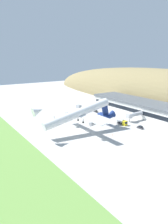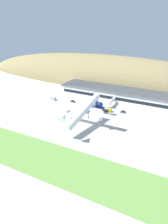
{
  "view_description": "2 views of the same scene",
  "coord_description": "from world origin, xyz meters",
  "px_view_note": "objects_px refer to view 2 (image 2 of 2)",
  "views": [
    {
      "loc": [
        95.66,
        -64.63,
        40.84
      ],
      "look_at": [
        -1.47,
        1.65,
        10.24
      ],
      "focal_mm": 35.0,
      "sensor_mm": 36.0,
      "label": 1
    },
    {
      "loc": [
        60.85,
        -115.3,
        64.06
      ],
      "look_at": [
        -0.86,
        -1.18,
        8.69
      ],
      "focal_mm": 35.0,
      "sensor_mm": 36.0,
      "label": 2
    }
  ],
  "objects_px": {
    "jetway_0": "(111,101)",
    "traffic_cone_0": "(112,123)",
    "service_car_0": "(123,112)",
    "fuel_truck": "(107,109)",
    "box_truck": "(52,98)",
    "service_car_1": "(73,101)",
    "cargo_airplane": "(84,111)",
    "terminal_building": "(118,93)"
  },
  "relations": [
    {
      "from": "cargo_airplane",
      "to": "service_car_0",
      "type": "bearing_deg",
      "value": 64.19
    },
    {
      "from": "cargo_airplane",
      "to": "fuel_truck",
      "type": "distance_m",
      "value": 30.16
    },
    {
      "from": "service_car_1",
      "to": "terminal_building",
      "type": "bearing_deg",
      "value": 39.26
    },
    {
      "from": "service_car_0",
      "to": "jetway_0",
      "type": "bearing_deg",
      "value": 147.28
    },
    {
      "from": "service_car_0",
      "to": "box_truck",
      "type": "height_order",
      "value": "box_truck"
    },
    {
      "from": "service_car_0",
      "to": "box_truck",
      "type": "relative_size",
      "value": 0.57
    },
    {
      "from": "jetway_0",
      "to": "traffic_cone_0",
      "type": "distance_m",
      "value": 31.48
    },
    {
      "from": "jetway_0",
      "to": "service_car_1",
      "type": "bearing_deg",
      "value": -167.81
    },
    {
      "from": "cargo_airplane",
      "to": "service_car_1",
      "type": "bearing_deg",
      "value": 130.71
    },
    {
      "from": "cargo_airplane",
      "to": "service_car_1",
      "type": "relative_size",
      "value": 12.34
    },
    {
      "from": "service_car_0",
      "to": "fuel_truck",
      "type": "bearing_deg",
      "value": -164.18
    },
    {
      "from": "cargo_airplane",
      "to": "jetway_0",
      "type": "bearing_deg",
      "value": 86.7
    },
    {
      "from": "cargo_airplane",
      "to": "traffic_cone_0",
      "type": "height_order",
      "value": "cargo_airplane"
    },
    {
      "from": "terminal_building",
      "to": "fuel_truck",
      "type": "relative_size",
      "value": 14.73
    },
    {
      "from": "terminal_building",
      "to": "cargo_airplane",
      "type": "height_order",
      "value": "cargo_airplane"
    },
    {
      "from": "terminal_building",
      "to": "traffic_cone_0",
      "type": "distance_m",
      "value": 48.87
    },
    {
      "from": "terminal_building",
      "to": "traffic_cone_0",
      "type": "bearing_deg",
      "value": -74.34
    },
    {
      "from": "terminal_building",
      "to": "cargo_airplane",
      "type": "distance_m",
      "value": 58.62
    },
    {
      "from": "cargo_airplane",
      "to": "service_car_0",
      "type": "distance_m",
      "value": 36.72
    },
    {
      "from": "fuel_truck",
      "to": "box_truck",
      "type": "relative_size",
      "value": 1.04
    },
    {
      "from": "service_car_0",
      "to": "fuel_truck",
      "type": "height_order",
      "value": "fuel_truck"
    },
    {
      "from": "service_car_0",
      "to": "fuel_truck",
      "type": "relative_size",
      "value": 0.55
    },
    {
      "from": "cargo_airplane",
      "to": "traffic_cone_0",
      "type": "bearing_deg",
      "value": 38.48
    },
    {
      "from": "terminal_building",
      "to": "jetway_0",
      "type": "relative_size",
      "value": 7.69
    },
    {
      "from": "cargo_airplane",
      "to": "fuel_truck",
      "type": "height_order",
      "value": "cargo_airplane"
    },
    {
      "from": "service_car_1",
      "to": "fuel_truck",
      "type": "relative_size",
      "value": 0.6
    },
    {
      "from": "jetway_0",
      "to": "fuel_truck",
      "type": "relative_size",
      "value": 1.91
    },
    {
      "from": "cargo_airplane",
      "to": "traffic_cone_0",
      "type": "xyz_separation_m",
      "value": [
        14.56,
        11.57,
        -9.97
      ]
    },
    {
      "from": "terminal_building",
      "to": "service_car_1",
      "type": "xyz_separation_m",
      "value": [
        -30.34,
        -24.8,
        -4.61
      ]
    },
    {
      "from": "service_car_0",
      "to": "traffic_cone_0",
      "type": "relative_size",
      "value": 6.55
    },
    {
      "from": "cargo_airplane",
      "to": "service_car_1",
      "type": "distance_m",
      "value": 45.34
    },
    {
      "from": "terminal_building",
      "to": "box_truck",
      "type": "relative_size",
      "value": 15.33
    },
    {
      "from": "box_truck",
      "to": "fuel_truck",
      "type": "bearing_deg",
      "value": -1.16
    },
    {
      "from": "service_car_0",
      "to": "traffic_cone_0",
      "type": "xyz_separation_m",
      "value": [
        -0.88,
        -20.35,
        -0.42
      ]
    },
    {
      "from": "jetway_0",
      "to": "fuel_truck",
      "type": "xyz_separation_m",
      "value": [
        1.48,
        -11.71,
        -2.43
      ]
    },
    {
      "from": "service_car_1",
      "to": "jetway_0",
      "type": "bearing_deg",
      "value": 12.19
    },
    {
      "from": "terminal_building",
      "to": "jetway_0",
      "type": "bearing_deg",
      "value": -87.17
    },
    {
      "from": "terminal_building",
      "to": "fuel_truck",
      "type": "bearing_deg",
      "value": -85.44
    },
    {
      "from": "jetway_0",
      "to": "service_car_1",
      "type": "relative_size",
      "value": 3.18
    },
    {
      "from": "cargo_airplane",
      "to": "box_truck",
      "type": "height_order",
      "value": "cargo_airplane"
    },
    {
      "from": "fuel_truck",
      "to": "traffic_cone_0",
      "type": "bearing_deg",
      "value": -57.78
    },
    {
      "from": "jetway_0",
      "to": "traffic_cone_0",
      "type": "xyz_separation_m",
      "value": [
        12.23,
        -28.77,
        -3.71
      ]
    }
  ]
}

